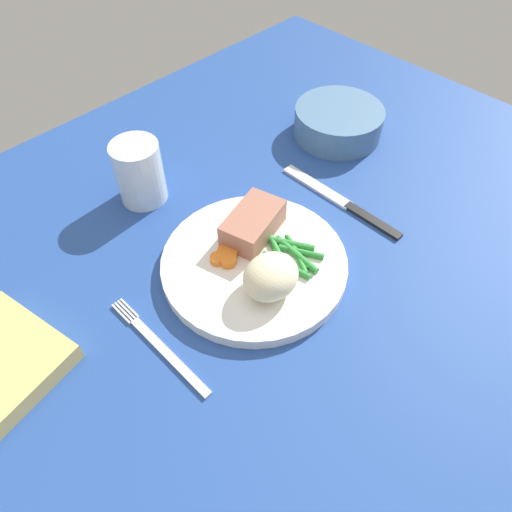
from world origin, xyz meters
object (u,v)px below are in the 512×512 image
(fork, at_px, (160,346))
(water_glass, at_px, (139,177))
(salad_bowl, at_px, (338,120))
(knife, at_px, (343,202))
(meat_portion, at_px, (253,224))
(dinner_plate, at_px, (256,265))

(fork, bearing_deg, water_glass, 58.68)
(fork, relative_size, salad_bowl, 1.17)
(fork, distance_m, knife, 0.33)
(water_glass, bearing_deg, meat_portion, -73.11)
(water_glass, relative_size, salad_bowl, 0.63)
(dinner_plate, relative_size, knife, 1.14)
(water_glass, bearing_deg, salad_bowl, -17.82)
(water_glass, bearing_deg, dinner_plate, -84.31)
(meat_portion, bearing_deg, salad_bowl, 14.94)
(water_glass, height_order, salad_bowl, water_glass)
(fork, bearing_deg, dinner_plate, 1.94)
(water_glass, bearing_deg, fork, -122.31)
(meat_portion, relative_size, salad_bowl, 0.61)
(fork, distance_m, water_glass, 0.25)
(dinner_plate, height_order, water_glass, water_glass)
(knife, relative_size, water_glass, 2.28)
(fork, bearing_deg, knife, 0.94)
(fork, bearing_deg, meat_portion, 12.91)
(meat_portion, xyz_separation_m, fork, (-0.19, -0.04, -0.03))
(meat_portion, bearing_deg, knife, -15.68)
(salad_bowl, bearing_deg, dinner_plate, -160.06)
(fork, xyz_separation_m, knife, (0.33, -0.00, -0.00))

